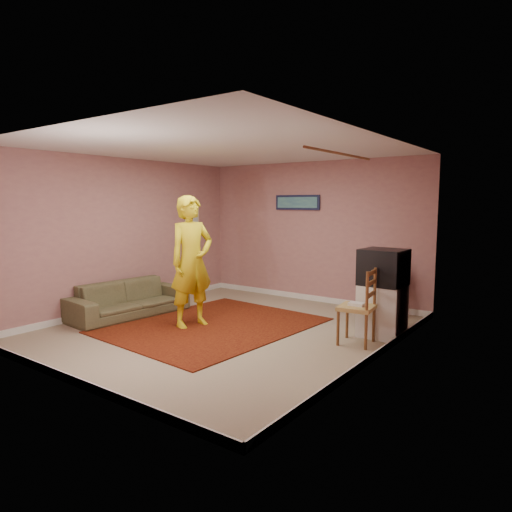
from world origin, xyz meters
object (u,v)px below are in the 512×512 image
Objects in this scene: chair_a at (389,285)px; tv_cabinet at (382,311)px; sofa at (129,299)px; person at (192,262)px; crt_tv at (383,267)px; chair_b at (357,298)px.

tv_cabinet is at bearing -91.86° from chair_a.
tv_cabinet is 0.37× the size of sofa.
tv_cabinet is 0.37× the size of person.
tv_cabinet is 1.19× the size of crt_tv.
chair_b reaches higher than tv_cabinet.
chair_a is 0.87× the size of chair_b.
sofa is (-3.74, -1.34, -0.69)m from crt_tv.
chair_b is (-0.15, -0.52, -0.36)m from crt_tv.
crt_tv is at bearing 156.88° from chair_b.
sofa is (-3.42, -2.52, -0.23)m from chair_a.
person reaches higher than chair_b.
person reaches higher than crt_tv.
chair_a is at bearing 178.51° from chair_b.
person is at bearing -76.90° from sofa.
person is (-2.49, -1.17, 0.62)m from tv_cabinet.
sofa is 1.00× the size of person.
sofa is at bearing -160.29° from tv_cabinet.
chair_a reaches higher than tv_cabinet.
person is at bearing -154.90° from tv_cabinet.
chair_a is at bearing -29.56° from person.
crt_tv is 1.30m from chair_a.
chair_b is at bearing -103.21° from crt_tv.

